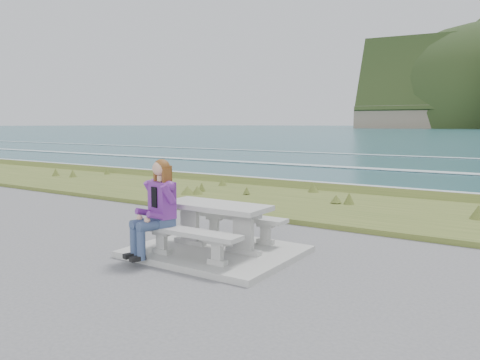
% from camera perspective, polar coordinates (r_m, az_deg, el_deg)
% --- Properties ---
extents(concrete_slab, '(2.60, 2.10, 0.10)m').
position_cam_1_polar(concrete_slab, '(7.79, -2.98, -8.70)').
color(concrete_slab, gray).
rests_on(concrete_slab, ground).
extents(picnic_table, '(1.80, 0.75, 0.75)m').
position_cam_1_polar(picnic_table, '(7.64, -3.01, -4.12)').
color(picnic_table, gray).
rests_on(picnic_table, concrete_slab).
extents(bench_landward, '(1.80, 0.35, 0.45)m').
position_cam_1_polar(bench_landward, '(7.15, -6.32, -6.84)').
color(bench_landward, gray).
rests_on(bench_landward, concrete_slab).
extents(bench_seaward, '(1.80, 0.35, 0.45)m').
position_cam_1_polar(bench_seaward, '(8.26, -0.13, -4.94)').
color(bench_seaward, gray).
rests_on(bench_seaward, concrete_slab).
extents(grass_verge, '(160.00, 4.50, 0.22)m').
position_cam_1_polar(grass_verge, '(12.10, 11.11, -3.43)').
color(grass_verge, '#3C511E').
rests_on(grass_verge, ground).
extents(shore_drop, '(160.00, 0.80, 2.20)m').
position_cam_1_polar(shore_drop, '(14.80, 15.33, -1.67)').
color(shore_drop, '#706654').
rests_on(shore_drop, ground).
extents(ocean, '(1600.00, 1600.00, 0.09)m').
position_cam_1_polar(ocean, '(31.70, 24.79, -0.77)').
color(ocean, '#1E4B55').
rests_on(ocean, ground).
extents(seated_woman, '(0.61, 0.84, 1.50)m').
position_cam_1_polar(seated_woman, '(7.39, -10.53, -4.87)').
color(seated_woman, navy).
rests_on(seated_woman, concrete_slab).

